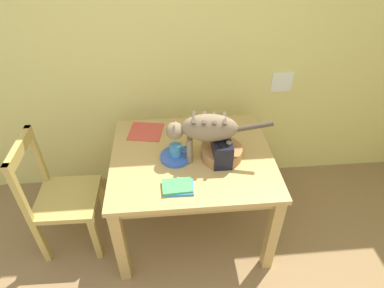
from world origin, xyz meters
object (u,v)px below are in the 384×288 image
book_stack (178,187)px  toaster (222,151)px  coffee_mug (176,150)px  magazine (146,132)px  dining_table (192,165)px  cat (206,130)px  wicker_basket (221,152)px  wooden_chair_near (61,197)px  saucer_bowl (176,157)px

book_stack → toaster: (0.30, 0.23, 0.07)m
toaster → coffee_mug: bearing=170.1°
magazine → book_stack: bearing=-60.8°
dining_table → cat: bearing=-28.2°
book_stack → wicker_basket: (0.31, 0.27, 0.03)m
dining_table → wooden_chair_near: wooden_chair_near is taller
magazine → toaster: 0.64m
cat → coffee_mug: bearing=89.9°
dining_table → toaster: bearing=-20.7°
saucer_bowl → coffee_mug: size_ratio=1.70×
dining_table → book_stack: 0.34m
cat → magazine: cat is taller
toaster → wooden_chair_near: bearing=178.8°
magazine → dining_table: bearing=-33.1°
magazine → book_stack: book_stack is taller
magazine → wooden_chair_near: bearing=-140.0°
dining_table → wooden_chair_near: 0.95m
magazine → toaster: toaster is taller
toaster → book_stack: bearing=-142.0°
magazine → book_stack: size_ratio=1.25×
cat → coffee_mug: size_ratio=5.43×
wooden_chair_near → magazine: bearing=121.1°
cat → wicker_basket: size_ratio=2.40×
dining_table → coffee_mug: (-0.11, -0.02, 0.16)m
cat → coffee_mug: 0.26m
dining_table → cat: 0.35m
cat → wicker_basket: bearing=-76.6°
book_stack → wicker_basket: 0.41m
saucer_bowl → wicker_basket: bearing=-2.3°
dining_table → toaster: (0.19, -0.07, 0.18)m
wicker_basket → magazine: bearing=147.1°
dining_table → wicker_basket: size_ratio=3.96×
saucer_bowl → magazine: 0.38m
coffee_mug → wicker_basket: size_ratio=0.44×
cat → wooden_chair_near: bearing=97.5°
saucer_bowl → toaster: bearing=-9.8°
coffee_mug → magazine: 0.39m
saucer_bowl → dining_table: bearing=9.9°
coffee_mug → book_stack: size_ratio=0.64×
coffee_mug → toaster: (0.30, -0.05, 0.02)m
saucer_bowl → coffee_mug: 0.06m
book_stack → wicker_basket: wicker_basket is taller
dining_table → wicker_basket: bearing=-9.2°
cat → magazine: 0.58m
dining_table → coffee_mug: size_ratio=8.95×
coffee_mug → wooden_chair_near: size_ratio=0.13×
saucer_bowl → wicker_basket: (0.31, -0.01, 0.03)m
coffee_mug → magazine: (-0.21, 0.32, -0.07)m
wicker_basket → wooden_chair_near: 1.17m
cat → dining_table: bearing=69.0°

